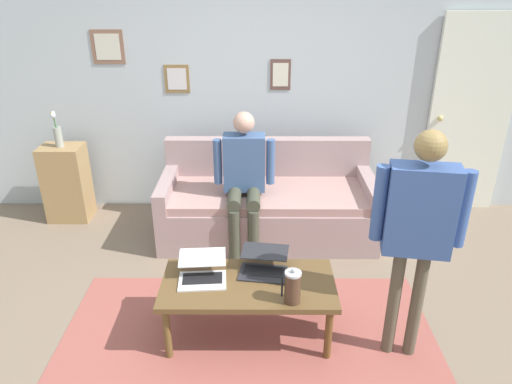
# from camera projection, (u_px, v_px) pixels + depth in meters

# --- Properties ---
(ground_plane) EXTENTS (7.68, 7.68, 0.00)m
(ground_plane) POSITION_uv_depth(u_px,v_px,m) (260.00, 338.00, 3.40)
(ground_plane) COLOR #806C59
(area_rug) EXTENTS (2.67, 1.55, 0.01)m
(area_rug) POSITION_uv_depth(u_px,v_px,m) (248.00, 342.00, 3.35)
(area_rug) COLOR #A05248
(area_rug) RESTS_ON ground_plane
(back_wall) EXTENTS (7.04, 0.11, 2.70)m
(back_wall) POSITION_uv_depth(u_px,v_px,m) (260.00, 83.00, 4.82)
(back_wall) COLOR silver
(back_wall) RESTS_ON ground_plane
(interior_door) EXTENTS (0.82, 0.09, 2.05)m
(interior_door) POSITION_uv_depth(u_px,v_px,m) (469.00, 117.00, 4.87)
(interior_door) COLOR white
(interior_door) RESTS_ON ground_plane
(couch) EXTENTS (2.03, 0.89, 0.88)m
(couch) POSITION_uv_depth(u_px,v_px,m) (268.00, 205.00, 4.64)
(couch) COLOR #A78A89
(couch) RESTS_ON ground_plane
(coffee_table) EXTENTS (1.19, 0.58, 0.45)m
(coffee_table) POSITION_uv_depth(u_px,v_px,m) (248.00, 288.00, 3.27)
(coffee_table) COLOR brown
(coffee_table) RESTS_ON ground_plane
(laptop_left) EXTENTS (0.35, 0.36, 0.13)m
(laptop_left) POSITION_uv_depth(u_px,v_px,m) (202.00, 272.00, 3.28)
(laptop_left) COLOR silver
(laptop_left) RESTS_ON coffee_table
(laptop_center) EXTENTS (0.37, 0.37, 0.12)m
(laptop_center) POSITION_uv_depth(u_px,v_px,m) (264.00, 265.00, 3.36)
(laptop_center) COLOR #28282D
(laptop_center) RESTS_ON coffee_table
(french_press) EXTENTS (0.13, 0.11, 0.25)m
(french_press) POSITION_uv_depth(u_px,v_px,m) (293.00, 287.00, 3.02)
(french_press) COLOR #4C3323
(french_press) RESTS_ON coffee_table
(side_shelf) EXTENTS (0.42, 0.32, 0.80)m
(side_shelf) POSITION_uv_depth(u_px,v_px,m) (67.00, 183.00, 4.90)
(side_shelf) COLOR #A78150
(side_shelf) RESTS_ON ground_plane
(flower_vase) EXTENTS (0.08, 0.09, 0.36)m
(flower_vase) POSITION_uv_depth(u_px,v_px,m) (57.00, 133.00, 4.67)
(flower_vase) COLOR #A0A499
(flower_vase) RESTS_ON side_shelf
(person_standing) EXTENTS (0.57, 0.24, 1.59)m
(person_standing) POSITION_uv_depth(u_px,v_px,m) (418.00, 221.00, 2.86)
(person_standing) COLOR brown
(person_standing) RESTS_ON ground_plane
(person_seated) EXTENTS (0.55, 0.51, 1.28)m
(person_seated) POSITION_uv_depth(u_px,v_px,m) (244.00, 174.00, 4.26)
(person_seated) COLOR #414434
(person_seated) RESTS_ON ground_plane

